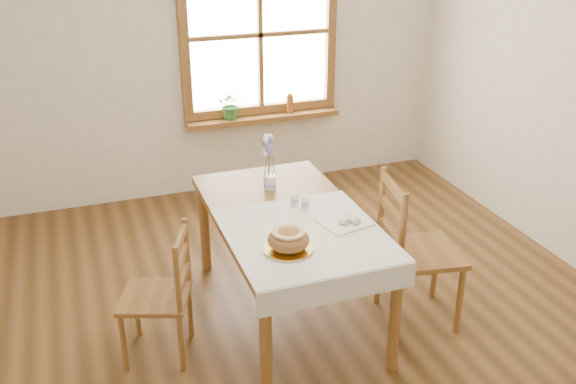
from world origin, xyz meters
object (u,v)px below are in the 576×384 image
chair_right (421,250)px  chair_left (155,295)px  dining_table (288,226)px  bread_plate (289,249)px  flower_vase (270,183)px

chair_right → chair_left: bearing=92.9°
dining_table → chair_right: size_ratio=1.57×
bread_plate → flower_vase: 0.87m
chair_right → flower_vase: bearing=57.0°
dining_table → chair_left: size_ratio=1.90×
dining_table → bread_plate: bread_plate is taller
flower_vase → chair_left: bearing=-149.6°
dining_table → flower_vase: flower_vase is taller
chair_left → chair_right: size_ratio=0.83×
dining_table → bread_plate: 0.49m
bread_plate → flower_vase: flower_vase is taller
chair_right → bread_plate: size_ratio=3.69×
dining_table → chair_left: bearing=-171.7°
chair_left → flower_vase: (0.89, 0.52, 0.38)m
dining_table → chair_right: 0.87m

